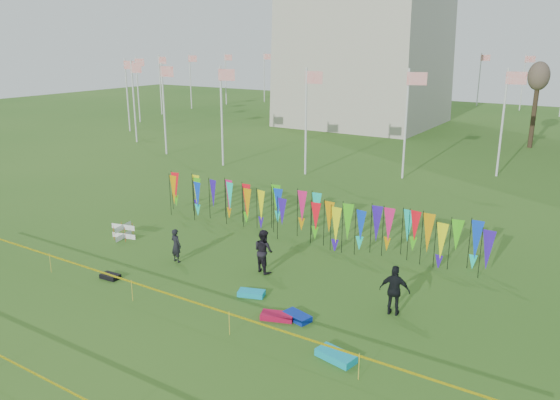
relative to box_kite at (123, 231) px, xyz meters
The scene contains 14 objects.
ground 8.44m from the box_kite, 25.15° to the right, with size 160.00×160.00×0.00m, color #285518.
flagpole_ring 45.01m from the box_kite, 98.15° to the left, with size 57.40×56.16×8.00m.
banner_row 9.41m from the box_kite, 32.05° to the left, with size 18.64×0.64×2.39m.
caution_tape_near 8.80m from the box_kite, 32.50° to the right, with size 26.00×0.02×0.90m.
caution_tape_far 12.86m from the box_kite, 54.77° to the right, with size 26.00×0.02×0.90m.
box_kite is the anchor object (origin of this frame).
person_left 4.52m from the box_kite, 10.24° to the right, with size 0.58×0.43×1.60m, color black.
person_mid 8.51m from the box_kite, ahead, with size 0.95×0.59×1.96m, color black.
person_right 14.83m from the box_kite, ahead, with size 1.14×0.65×1.95m, color black.
kite_bag_turquoise 9.60m from the box_kite, 11.01° to the right, with size 1.06×0.53×0.21m, color #0DAAD0.
kite_bag_blue 12.23m from the box_kite, 11.86° to the right, with size 1.06×0.55×0.22m, color #0A2AA6.
kite_bag_red 11.69m from the box_kite, 14.24° to the right, with size 1.20×0.55×0.22m, color #B50C36.
kite_bag_black 5.00m from the box_kite, 48.69° to the right, with size 0.83×0.48×0.19m, color black.
kite_bag_teal 14.94m from the box_kite, 15.92° to the right, with size 1.30×0.62×0.25m, color #0EA9C4.
Camera 1 is at (13.50, -14.53, 9.91)m, focal length 35.00 mm.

